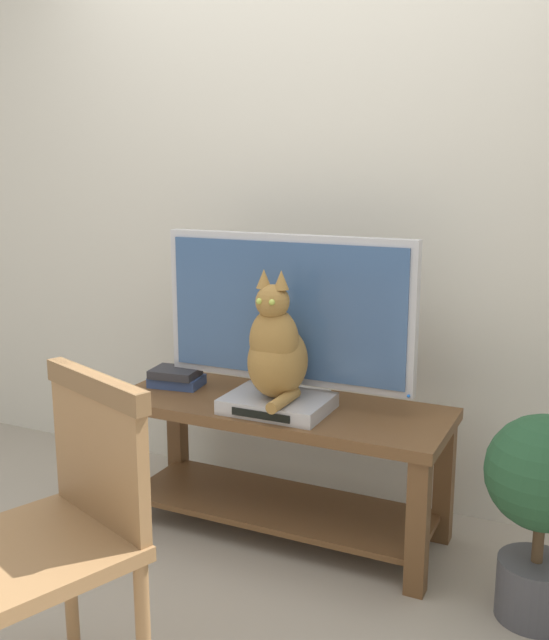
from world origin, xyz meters
The scene contains 9 objects.
ground_plane centered at (0.00, 0.00, 0.00)m, with size 12.00×12.00×0.00m, color gray.
back_wall centered at (0.00, 0.96, 1.40)m, with size 7.00×0.12×2.80m, color beige.
tv_stand centered at (0.06, 0.45, 0.37)m, with size 1.32×0.50×0.54m.
tv centered at (0.06, 0.52, 0.89)m, with size 1.03×0.20×0.66m.
media_box centered at (0.09, 0.38, 0.57)m, with size 0.39×0.30×0.06m.
cat centered at (0.09, 0.36, 0.78)m, with size 0.22×0.33×0.49m.
wooden_chair centered at (-0.05, -0.67, 0.55)m, with size 0.59×0.59×0.92m.
book_stack centered at (-0.43, 0.47, 0.58)m, with size 0.23×0.18×0.08m.
potted_plant centered at (1.06, 0.28, 0.43)m, with size 0.37×0.37×0.69m.
Camera 1 is at (1.21, -2.02, 1.46)m, focal length 40.91 mm.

